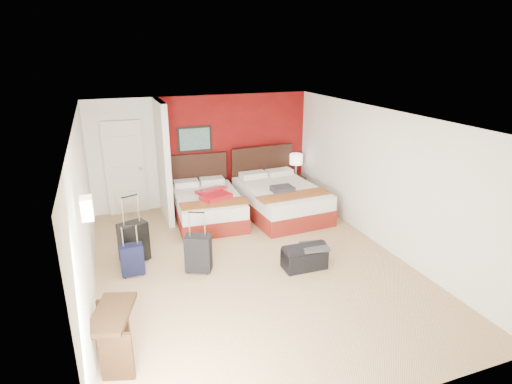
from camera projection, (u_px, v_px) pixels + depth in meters
name	position (u px, v px, depth m)	size (l,w,h in m)	color
ground	(252.00, 264.00, 7.16)	(6.50, 6.50, 0.00)	tan
room_walls	(151.00, 179.00, 7.54)	(5.02, 6.52, 2.50)	white
red_accent_panel	(235.00, 148.00, 9.86)	(3.50, 0.04, 2.50)	maroon
partition_wall	(164.00, 161.00, 8.73)	(0.12, 1.20, 2.50)	silver
entry_door	(125.00, 168.00, 9.08)	(0.82, 0.06, 2.05)	silver
bed_left	(208.00, 208.00, 8.90)	(1.33, 1.90, 0.57)	white
bed_right	(281.00, 200.00, 9.20)	(1.50, 2.14, 0.64)	silver
red_suitcase_open	(213.00, 194.00, 8.73)	(0.58, 0.80, 0.10)	red
jacket_bundle	(282.00, 189.00, 8.78)	(0.44, 0.35, 0.11)	#333337
nightstand	(295.00, 187.00, 10.29)	(0.38, 0.38, 0.53)	black
table_lamp	(296.00, 165.00, 10.12)	(0.31, 0.31, 0.55)	beige
suitcase_black	(134.00, 243.00, 7.15)	(0.46, 0.29, 0.69)	black
suitcase_charcoal	(198.00, 255.00, 6.84)	(0.41, 0.26, 0.61)	black
suitcase_navy	(132.00, 261.00, 6.76)	(0.36, 0.22, 0.50)	black
duffel_bag	(304.00, 258.00, 7.00)	(0.71, 0.38, 0.36)	black
jacket_draped	(314.00, 247.00, 6.94)	(0.43, 0.36, 0.06)	#38383D
desk	(115.00, 336.00, 4.88)	(0.40, 0.80, 0.67)	black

